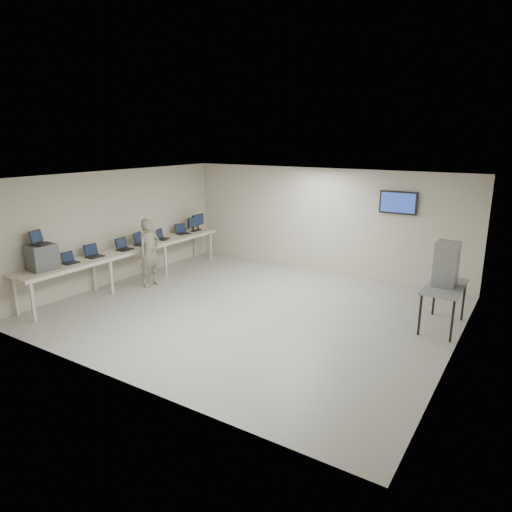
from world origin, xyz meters
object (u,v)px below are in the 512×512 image
Objects in this scene: equipment_box at (42,257)px; side_table at (445,289)px; soldier at (150,253)px; workbench at (131,251)px.

side_table is at bearing 31.81° from equipment_box.
soldier reaches higher than side_table.
soldier reaches higher than workbench.
soldier is at bearing -170.18° from side_table.
side_table is (7.19, 1.23, -0.05)m from workbench.
workbench is 3.57× the size of soldier.
workbench is at bearing 94.18° from equipment_box.
soldier is at bearing 8.38° from workbench.
workbench is 7.29m from side_table.
equipment_box is at bearing 170.15° from soldier.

